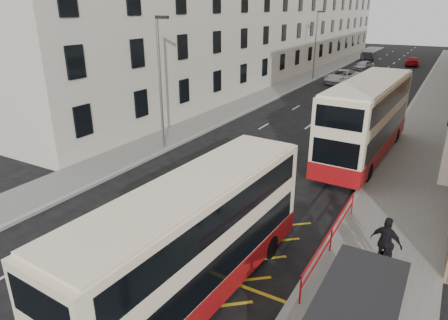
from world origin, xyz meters
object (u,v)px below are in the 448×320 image
Objects in this scene: pedestrian_mid at (387,266)px; pedestrian_far at (386,243)px; double_decker_rear at (367,119)px; car_silver at (363,66)px; white_van at (342,77)px; street_lamp_near at (160,77)px; double_decker_front at (194,241)px; car_dark at (367,57)px; car_red at (412,61)px; street_lamp_far at (316,42)px.

pedestrian_mid is 0.91× the size of pedestrian_far.
car_silver is (-7.57, 35.61, -1.63)m from double_decker_rear.
pedestrian_far reaches higher than pedestrian_mid.
pedestrian_far is 0.33× the size of white_van.
pedestrian_far is at bearing -23.33° from street_lamp_near.
double_decker_front is at bearing -48.04° from street_lamp_near.
pedestrian_mid is 49.34m from car_silver.
car_red is at bearing -35.94° from car_dark.
car_dark is at bearing 99.62° from double_decker_front.
pedestrian_far is at bearing 90.58° from car_red.
pedestrian_mid is at bearing -63.52° from white_van.
pedestrian_mid is at bearing -64.66° from car_silver.
white_van is at bearing 70.35° from car_red.
street_lamp_near reaches higher than white_van.
pedestrian_far is at bearing -63.33° from white_van.
pedestrian_far reaches higher than car_dark.
car_dark is (-12.75, 59.59, -0.28)m from pedestrian_mid.
white_van is 1.29× the size of car_silver.
street_lamp_near reaches higher than pedestrian_mid.
street_lamp_far reaches higher than car_silver.
double_decker_front is 51.60m from car_silver.
double_decker_rear reaches higher than pedestrian_far.
street_lamp_far is 39.17m from pedestrian_far.
car_dark is (1.94, 52.10, -3.91)m from street_lamp_near.
car_dark is at bearing 103.56° from double_decker_rear.
street_lamp_near is at bearing -9.40° from pedestrian_far.
car_dark reaches higher than car_red.
car_dark is at bearing 111.68° from car_silver.
pedestrian_far is at bearing -68.26° from street_lamp_far.
street_lamp_far is 4.67× the size of pedestrian_mid.
car_silver is (3.78, 40.62, -3.89)m from street_lamp_near.
double_decker_rear is 25.67m from white_van.
pedestrian_mid reaches higher than car_dark.
white_van reaches higher than car_dark.
double_decker_front is at bearing 85.60° from car_red.
street_lamp_far is 1.41× the size of white_van.
street_lamp_far reaches higher than car_red.
pedestrian_mid is at bearing 34.24° from double_decker_front.
street_lamp_near is at bearing 74.83° from car_red.
white_van is (-10.73, 35.70, -0.30)m from pedestrian_far.
street_lamp_near reaches higher than double_decker_front.
street_lamp_far is 1.82× the size of car_dark.
street_lamp_near is 16.88m from pedestrian_mid.
pedestrian_far is (14.45, -6.23, -3.55)m from street_lamp_near.
double_decker_front reaches higher than car_silver.
double_decker_rear is (11.35, 5.01, -2.26)m from street_lamp_near.
car_dark is (-1.78, 22.64, -0.06)m from white_van.
street_lamp_far is at bearing 60.61° from car_red.
car_silver is 10.85m from car_red.
street_lamp_far is 11.93m from car_silver.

